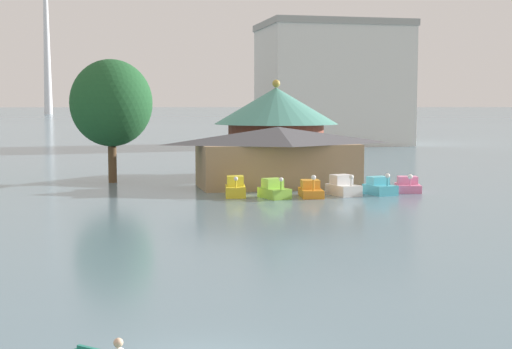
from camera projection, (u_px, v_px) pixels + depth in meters
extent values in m
sphere|color=tan|center=(118.00, 343.00, 16.34)|extent=(0.22, 0.22, 0.22)
cube|color=yellow|center=(235.00, 191.00, 50.89)|extent=(1.72, 2.58, 0.73)
cube|color=yellow|center=(235.00, 181.00, 51.11)|extent=(1.31, 1.25, 0.69)
cylinder|color=yellow|center=(236.00, 184.00, 49.88)|extent=(0.14, 0.14, 0.47)
sphere|color=white|center=(236.00, 179.00, 49.84)|extent=(0.28, 0.28, 0.28)
cube|color=#8CCC3F|center=(275.00, 193.00, 50.08)|extent=(2.03, 2.54, 0.68)
cube|color=#A0E24F|center=(273.00, 183.00, 50.25)|extent=(1.48, 1.31, 0.65)
cylinder|color=#8CCC3F|center=(281.00, 186.00, 49.24)|extent=(0.14, 0.14, 0.54)
sphere|color=white|center=(281.00, 179.00, 49.20)|extent=(0.29, 0.29, 0.29)
cube|color=orange|center=(311.00, 193.00, 50.72)|extent=(1.82, 2.87, 0.56)
cube|color=gold|center=(310.00, 184.00, 51.00)|extent=(1.39, 1.38, 0.60)
cylinder|color=orange|center=(313.00, 185.00, 49.59)|extent=(0.14, 0.14, 0.74)
sphere|color=white|center=(314.00, 177.00, 49.54)|extent=(0.34, 0.34, 0.34)
cube|color=white|center=(344.00, 190.00, 51.71)|extent=(2.11, 2.74, 0.74)
cube|color=white|center=(341.00, 179.00, 51.92)|extent=(1.57, 1.38, 0.68)
cylinder|color=white|center=(351.00, 183.00, 50.78)|extent=(0.14, 0.14, 0.47)
sphere|color=white|center=(351.00, 177.00, 50.74)|extent=(0.32, 0.32, 0.32)
cube|color=#4CB7CC|center=(380.00, 190.00, 52.04)|extent=(2.02, 2.52, 0.69)
cube|color=#5DCDE2|center=(378.00, 180.00, 52.23)|extent=(1.54, 1.26, 0.57)
cylinder|color=#4CB7CC|center=(387.00, 182.00, 51.16)|extent=(0.14, 0.14, 0.56)
sphere|color=white|center=(388.00, 176.00, 51.12)|extent=(0.34, 0.34, 0.34)
cube|color=pink|center=(408.00, 188.00, 53.64)|extent=(2.24, 2.77, 0.56)
cube|color=pink|center=(407.00, 180.00, 53.89)|extent=(1.64, 1.42, 0.55)
cylinder|color=pink|center=(410.00, 182.00, 52.63)|extent=(0.14, 0.14, 0.47)
sphere|color=white|center=(410.00, 177.00, 52.59)|extent=(0.37, 0.37, 0.37)
cube|color=#9E7F5B|center=(278.00, 165.00, 56.61)|extent=(12.11, 5.36, 3.34)
pyramid|color=#4C4C51|center=(278.00, 135.00, 56.38)|extent=(13.08, 6.16, 1.32)
cylinder|color=brown|center=(276.00, 150.00, 65.24)|extent=(8.50, 8.50, 4.62)
cone|color=teal|center=(276.00, 106.00, 64.85)|extent=(11.03, 11.03, 3.23)
sphere|color=#B7993D|center=(276.00, 84.00, 64.66)|extent=(0.70, 0.70, 0.70)
cylinder|color=brown|center=(112.00, 165.00, 59.65)|extent=(0.68, 0.68, 2.96)
ellipsoid|color=#1E5128|center=(111.00, 103.00, 59.15)|extent=(6.64, 6.64, 7.05)
cube|color=silver|center=(332.00, 87.00, 113.37)|extent=(21.34, 15.42, 17.77)
cube|color=#999993|center=(333.00, 26.00, 112.45)|extent=(21.76, 15.73, 1.00)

